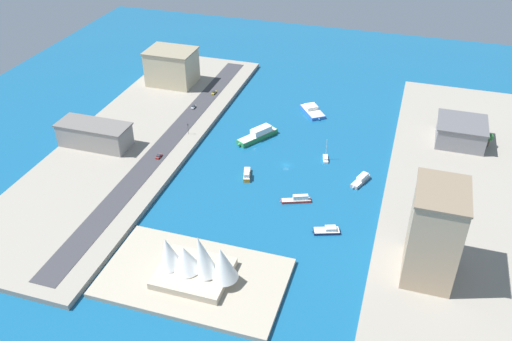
{
  "coord_description": "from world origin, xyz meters",
  "views": [
    {
      "loc": [
        -55.73,
        231.54,
        154.62
      ],
      "look_at": [
        12.6,
        12.4,
        1.89
      ],
      "focal_mm": 38.11,
      "sensor_mm": 36.0,
      "label": 1
    }
  ],
  "objects": [
    {
      "name": "opera_landmark",
      "position": [
        12.16,
        91.32,
        9.66
      ],
      "size": [
        33.72,
        23.65,
        21.48
      ],
      "color": "#BCAD93",
      "rests_on": "peninsula_point"
    },
    {
      "name": "taxi_yellow_cab",
      "position": [
        64.7,
        -63.62,
        3.57
      ],
      "size": [
        2.06,
        4.84,
        1.69
      ],
      "color": "black",
      "rests_on": "road_strip"
    },
    {
      "name": "office_block_beige",
      "position": [
        96.68,
        -71.34,
        14.06
      ],
      "size": [
        30.96,
        23.79,
        22.85
      ],
      "color": "#C6B793",
      "rests_on": "quay_east"
    },
    {
      "name": "sedan_silver",
      "position": [
        69.26,
        -40.8,
        3.52
      ],
      "size": [
        1.91,
        4.48,
        1.59
      ],
      "color": "black",
      "rests_on": "road_strip"
    },
    {
      "name": "pickup_red",
      "position": [
        64.7,
        16.77,
        3.47
      ],
      "size": [
        2.09,
        4.79,
        1.45
      ],
      "color": "black",
      "rests_on": "road_strip"
    },
    {
      "name": "catamaran_blue",
      "position": [
        -0.35,
        -61.68,
        1.44
      ],
      "size": [
        18.56,
        20.93,
        4.04
      ],
      "color": "blue",
      "rests_on": "ground_plane"
    },
    {
      "name": "sailboat_small_white",
      "position": [
        -18.75,
        -10.97,
        0.9
      ],
      "size": [
        4.31,
        8.99,
        12.15
      ],
      "color": "white",
      "rests_on": "ground_plane"
    },
    {
      "name": "ferry_green_doubledeck",
      "position": [
        22.05,
        -21.9,
        2.38
      ],
      "size": [
        18.67,
        25.9,
        6.13
      ],
      "color": "#2D8C4C",
      "rests_on": "ground_plane"
    },
    {
      "name": "patrol_launch_navy",
      "position": [
        -31.01,
        47.14,
        1.03
      ],
      "size": [
        12.6,
        8.16,
        2.9
      ],
      "color": "#1E284C",
      "rests_on": "ground_plane"
    },
    {
      "name": "quay_west",
      "position": [
        -86.65,
        0.0,
        1.3
      ],
      "size": [
        70.0,
        240.0,
        2.6
      ],
      "primitive_type": "cube",
      "color": "gray",
      "rests_on": "ground_plane"
    },
    {
      "name": "apartment_midrise_tan",
      "position": [
        -73.05,
        62.2,
        22.27
      ],
      "size": [
        19.29,
        26.11,
        39.27
      ],
      "color": "tan",
      "rests_on": "quay_west"
    },
    {
      "name": "traffic_light_waterfront",
      "position": [
        59.6,
        -10.7,
        6.94
      ],
      "size": [
        0.36,
        0.36,
        6.5
      ],
      "color": "black",
      "rests_on": "quay_east"
    },
    {
      "name": "warehouse_low_gray",
      "position": [
        -85.62,
        -47.34,
        8.72
      ],
      "size": [
        26.02,
        26.17,
        12.17
      ],
      "color": "gray",
      "rests_on": "quay_west"
    },
    {
      "name": "quay_east",
      "position": [
        86.65,
        0.0,
        1.3
      ],
      "size": [
        70.0,
        240.0,
        2.6
      ],
      "primitive_type": "cube",
      "color": "gray",
      "rests_on": "ground_plane"
    },
    {
      "name": "yacht_sleek_gray",
      "position": [
        -39.47,
        4.37,
        1.43
      ],
      "size": [
        8.42,
        14.77,
        3.59
      ],
      "color": "#999EA3",
      "rests_on": "ground_plane"
    },
    {
      "name": "peninsula_point",
      "position": [
        13.58,
        91.32,
        1.0
      ],
      "size": [
        72.12,
        42.66,
        2.0
      ],
      "primitive_type": "cube",
      "color": "#A89E89",
      "rests_on": "ground_plane"
    },
    {
      "name": "road_strip",
      "position": [
        67.13,
        0.0,
        2.68
      ],
      "size": [
        11.87,
        228.0,
        0.15
      ],
      "primitive_type": "cube",
      "color": "#38383D",
      "rests_on": "quay_east"
    },
    {
      "name": "ground_plane",
      "position": [
        0.0,
        0.0,
        0.0
      ],
      "size": [
        440.0,
        440.0,
        0.0
      ],
      "primitive_type": "plane",
      "color": "#145684"
    },
    {
      "name": "park_tree_cluster",
      "position": [
        -92.76,
        -40.74,
        9.15
      ],
      "size": [
        15.26,
        12.21,
        9.85
      ],
      "color": "brown",
      "rests_on": "quay_west"
    },
    {
      "name": "tugboat_red",
      "position": [
        -13.23,
        29.29,
        1.32
      ],
      "size": [
        14.66,
        8.12,
        3.66
      ],
      "color": "red",
      "rests_on": "ground_plane"
    },
    {
      "name": "water_taxi_orange",
      "position": [
        16.19,
        16.28,
        1.52
      ],
      "size": [
        6.18,
        13.12,
        3.93
      ],
      "color": "orange",
      "rests_on": "ground_plane"
    },
    {
      "name": "carpark_squat_concrete",
      "position": [
        102.74,
        15.09,
        9.04
      ],
      "size": [
        39.37,
        16.22,
        12.83
      ],
      "color": "gray",
      "rests_on": "quay_east"
    }
  ]
}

